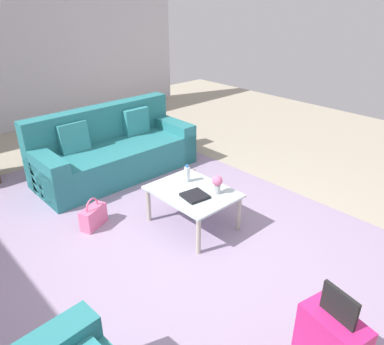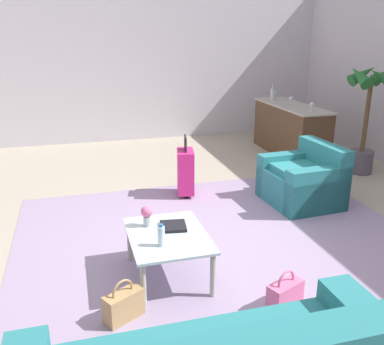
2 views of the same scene
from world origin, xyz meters
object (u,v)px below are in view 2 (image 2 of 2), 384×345
Objects in this scene: coffee_table at (168,240)px; flower_vase at (147,214)px; water_bottle at (161,236)px; handbag_pink at (285,295)px; wine_glass_left_of_centre at (291,99)px; bar_console at (290,129)px; handbag_tan at (124,305)px; armchair at (305,182)px; wine_glass_leftmost at (275,94)px; suitcase_magenta at (186,171)px; potted_palm at (367,113)px; wine_glass_right_of_centre at (312,105)px; wine_bottle_clear at (272,94)px; coffee_table_book at (173,226)px.

coffee_table is 4.48× the size of flower_vase.
water_bottle reaches higher than handbag_pink.
wine_glass_left_of_centre is at bearing 152.09° from handbag_pink.
bar_console is 5.39× the size of handbag_tan.
water_bottle is 0.57× the size of handbag_tan.
flower_vase is 0.57× the size of handbag_tan.
flower_vase is at bearing -173.21° from water_bottle.
armchair is at bearing 115.11° from flower_vase.
handbag_pink is at bearing -28.23° from bar_console.
handbag_tan is (1.81, -2.64, -0.16)m from armchair.
wine_glass_leftmost is at bearing 143.55° from coffee_table.
flower_vase is 0.24× the size of suitcase_magenta.
potted_palm is at bearing 17.71° from wine_glass_leftmost.
flower_vase is 5.11m from wine_glass_leftmost.
wine_bottle_clear is at bearing -174.59° from wine_glass_right_of_centre.
coffee_table is 4.25m from wine_glass_right_of_centre.
coffee_table_book is at bearing -138.78° from handbag_pink.
armchair reaches higher than water_bottle.
wine_glass_left_of_centre is 0.43× the size of handbag_tan.
coffee_table is at bearing -47.52° from wine_glass_right_of_centre.
wine_glass_leftmost is at bearing 179.58° from wine_glass_left_of_centre.
suitcase_magenta is at bearing 154.82° from handbag_tan.
wine_glass_leftmost is 0.09× the size of potted_palm.
water_bottle is 1.14m from handbag_pink.
wine_bottle_clear is 0.84× the size of handbag_pink.
armchair is 2.49m from wine_glass_left_of_centre.
wine_bottle_clear reaches higher than handbag_pink.
wine_glass_leftmost is 0.43× the size of handbag_pink.
suitcase_magenta is at bearing -57.66° from wine_glass_left_of_centre.
flower_vase is 1.33× the size of wine_glass_leftmost.
wine_bottle_clear is at bearing 152.06° from coffee_table_book.
coffee_table_book reaches higher than coffee_table.
flower_vase is at bearing -39.28° from wine_glass_leftmost.
water_bottle is at bearing 129.20° from handbag_tan.
armchair is 3.00m from wine_bottle_clear.
armchair is at bearing 121.08° from coffee_table.
potted_palm is at bearing 128.13° from coffee_table_book.
wine_bottle_clear reaches higher than suitcase_magenta.
coffee_table is at bearing -41.24° from wine_glass_left_of_centre.
wine_bottle_clear is at bearing 143.02° from handbag_tan.
wine_glass_right_of_centre is at bearing -0.03° from bar_console.
bar_console is 12.50× the size of wine_glass_right_of_centre.
suitcase_magenta is 2.75m from handbag_pink.
potted_palm reaches higher than bar_console.
wine_glass_left_of_centre is at bearing 138.76° from coffee_table.
coffee_table is 1.13m from handbag_pink.
handbag_tan is at bearing -57.04° from potted_palm.
coffee_table is 4.35m from potted_palm.
bar_console is 5.39× the size of handbag_pink.
bar_console is 0.56m from wine_glass_left_of_centre.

